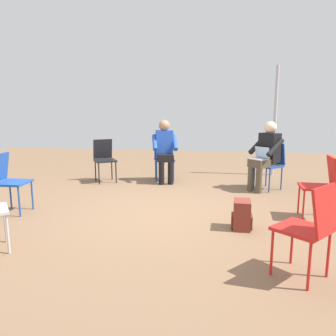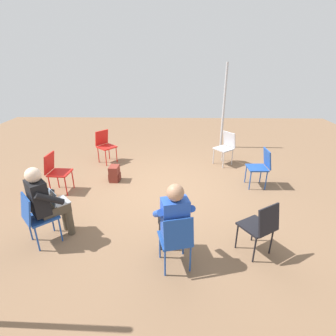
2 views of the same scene
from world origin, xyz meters
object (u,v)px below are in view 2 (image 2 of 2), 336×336
chair_east (176,239)px  chair_north (261,165)px  person_in_blue (173,218)px  chair_south (56,170)px  chair_southwest (105,144)px  person_with_laptop (46,200)px  chair_northwest (226,146)px  backpack_near_laptop_user (115,174)px  chair_southeast (36,215)px  chair_northeast (260,225)px

chair_east → chair_north: size_ratio=1.00×
person_in_blue → chair_south: bearing=126.7°
chair_southwest → person_with_laptop: (3.22, -0.08, 0.20)m
chair_northwest → backpack_near_laptop_user: chair_northwest is taller
chair_southeast → person_with_laptop: bearing=90.0°
chair_south → chair_north: size_ratio=1.00×
person_in_blue → backpack_near_laptop_user: 2.89m
person_in_blue → backpack_near_laptop_user: size_ratio=3.44×
chair_northwest → person_in_blue: person_in_blue is taller
chair_east → person_with_laptop: (-0.60, -1.94, 0.20)m
chair_south → chair_southwest: bearing=164.2°
chair_north → chair_east: bearing=141.9°
chair_southeast → person_in_blue: 2.05m
chair_south → chair_southwest: 1.80m
chair_north → person_with_laptop: bearing=114.8°
backpack_near_laptop_user → chair_southeast: bearing=-17.2°
chair_south → chair_east: size_ratio=1.00×
chair_east → backpack_near_laptop_user: bearing=103.4°
chair_southwest → chair_north: size_ratio=1.00×
chair_southeast → chair_east: same height
chair_north → person_in_blue: (2.31, -1.87, 0.20)m
chair_south → backpack_near_laptop_user: bearing=120.3°
chair_southwest → person_with_laptop: bearing=40.0°
chair_southwest → chair_east: 4.24m
chair_northeast → backpack_near_laptop_user: bearing=105.6°
person_with_laptop → chair_south: bearing=155.4°
chair_north → chair_northeast: bearing=161.6°
chair_southeast → person_with_laptop: person_with_laptop is taller
chair_south → chair_north: (-0.35, 4.28, 0.00)m
person_with_laptop → backpack_near_laptop_user: person_with_laptop is taller
chair_southwest → person_in_blue: person_in_blue is taller
chair_southwest → chair_northeast: same height
chair_southwest → person_with_laptop: size_ratio=0.69×
chair_east → person_with_laptop: size_ratio=0.69×
person_in_blue → chair_southeast: bearing=156.8°
chair_northeast → person_with_laptop: 3.13m
chair_northeast → chair_southeast: bearing=145.0°
chair_east → chair_northwest: (-3.74, 1.31, 0.00)m
chair_southeast → chair_northwest: (-3.26, 3.37, 0.00)m
chair_east → chair_northeast: bearing=0.6°
chair_southeast → chair_northeast: bearing=43.5°
chair_northeast → backpack_near_laptop_user: 3.49m
backpack_near_laptop_user → person_in_blue: bearing=28.3°
chair_southeast → chair_east: size_ratio=1.00×
chair_northwest → chair_northeast: bearing=139.4°
chair_northeast → chair_north: bearing=41.2°
chair_southwest → person_in_blue: size_ratio=0.69×
chair_south → chair_southeast: bearing=17.1°
chair_east → chair_southeast: bearing=152.6°
chair_southeast → chair_east: (0.48, 2.06, 0.00)m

